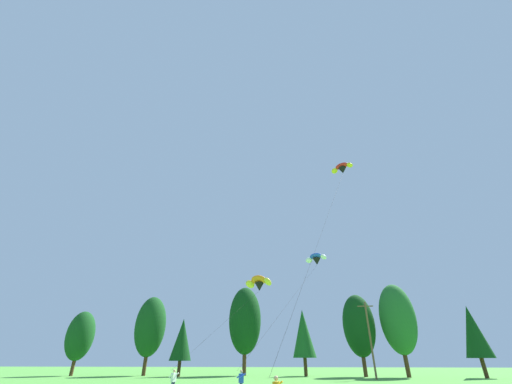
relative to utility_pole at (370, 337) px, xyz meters
name	(u,v)px	position (x,y,z in m)	size (l,w,h in m)	color
treeline_tree_a	(80,336)	(-46.54, 5.65, 0.73)	(4.44, 4.44, 9.76)	#472D19
treeline_tree_b	(150,326)	(-35.09, 7.14, 2.24)	(5.11, 5.11, 12.26)	#472D19
treeline_tree_c	(182,339)	(-28.51, 4.74, 0.02)	(3.43, 3.43, 8.31)	#472D19
treeline_tree_d	(245,320)	(-18.89, 9.17, 3.29)	(5.58, 5.58, 13.99)	#472D19
treeline_tree_e	(303,333)	(-8.89, 8.23, 1.04)	(3.79, 3.79, 9.93)	#472D19
treeline_tree_f	(359,325)	(0.08, 6.91, 2.09)	(5.04, 5.04, 12.01)	#472D19
treeline_tree_g	(398,319)	(6.03, 5.74, 2.91)	(5.41, 5.41, 13.37)	#472D19
treeline_tree_h	(473,331)	(16.29, 4.61, 0.91)	(3.74, 3.74, 9.72)	#472D19
utility_pole	(370,337)	(0.00, 0.00, 0.00)	(2.20, 0.26, 9.83)	brown
kite_flyer_near	(173,380)	(-20.42, -22.00, -4.18)	(0.73, 0.74, 1.69)	navy
kite_flyer_mid	(241,380)	(-15.03, -22.65, -4.18)	(0.75, 0.76, 1.69)	#4C4C51
parafoil_kite_high_orange	(259,283)	(-14.72, -10.36, 5.52)	(7.82, 12.87, 10.09)	orange
parafoil_kite_mid_blue_white	(316,259)	(-7.07, -6.34, 9.49)	(9.82, 17.90, 13.91)	blue
parafoil_kite_far_red_yellow	(342,168)	(-2.99, -12.07, 20.43)	(10.92, 20.88, 24.81)	red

